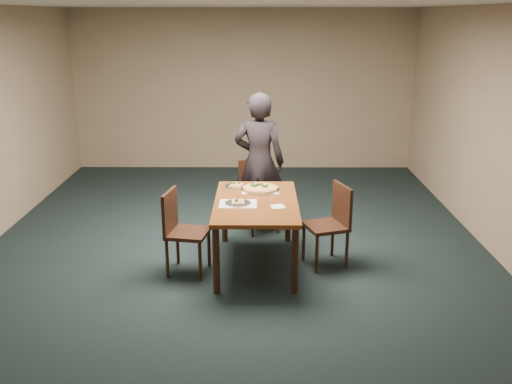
{
  "coord_description": "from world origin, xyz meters",
  "views": [
    {
      "loc": [
        0.28,
        -6.13,
        2.68
      ],
      "look_at": [
        0.24,
        -0.26,
        0.85
      ],
      "focal_mm": 40.0,
      "sensor_mm": 36.0,
      "label": 1
    }
  ],
  "objects_px": {
    "chair_right": "(332,220)",
    "pizza_pan": "(260,188)",
    "dining_table": "(256,209)",
    "chair_left": "(181,227)",
    "chair_far": "(257,190)",
    "slice_plate_far": "(237,186)",
    "diner": "(259,162)",
    "slice_plate_near": "(238,202)"
  },
  "relations": [
    {
      "from": "slice_plate_far",
      "to": "diner",
      "type": "bearing_deg",
      "value": 67.43
    },
    {
      "from": "slice_plate_near",
      "to": "slice_plate_far",
      "type": "xyz_separation_m",
      "value": [
        -0.04,
        0.63,
        -0.0
      ]
    },
    {
      "from": "pizza_pan",
      "to": "slice_plate_far",
      "type": "xyz_separation_m",
      "value": [
        -0.28,
        0.13,
        -0.01
      ]
    },
    {
      "from": "chair_far",
      "to": "diner",
      "type": "relative_size",
      "value": 0.51
    },
    {
      "from": "chair_left",
      "to": "diner",
      "type": "bearing_deg",
      "value": -21.85
    },
    {
      "from": "chair_left",
      "to": "chair_right",
      "type": "relative_size",
      "value": 1.0
    },
    {
      "from": "diner",
      "to": "chair_right",
      "type": "bearing_deg",
      "value": 135.64
    },
    {
      "from": "chair_right",
      "to": "chair_far",
      "type": "bearing_deg",
      "value": -161.78
    },
    {
      "from": "chair_right",
      "to": "slice_plate_far",
      "type": "xyz_separation_m",
      "value": [
        -1.07,
        0.49,
        0.25
      ]
    },
    {
      "from": "slice_plate_near",
      "to": "chair_left",
      "type": "bearing_deg",
      "value": -172.47
    },
    {
      "from": "diner",
      "to": "slice_plate_near",
      "type": "distance_m",
      "value": 1.29
    },
    {
      "from": "chair_right",
      "to": "slice_plate_near",
      "type": "relative_size",
      "value": 3.25
    },
    {
      "from": "dining_table",
      "to": "chair_far",
      "type": "height_order",
      "value": "chair_far"
    },
    {
      "from": "chair_left",
      "to": "pizza_pan",
      "type": "bearing_deg",
      "value": -45.71
    },
    {
      "from": "diner",
      "to": "slice_plate_far",
      "type": "xyz_separation_m",
      "value": [
        -0.26,
        -0.64,
        -0.13
      ]
    },
    {
      "from": "chair_far",
      "to": "chair_right",
      "type": "bearing_deg",
      "value": -76.97
    },
    {
      "from": "chair_far",
      "to": "slice_plate_far",
      "type": "bearing_deg",
      "value": -135.55
    },
    {
      "from": "diner",
      "to": "dining_table",
      "type": "bearing_deg",
      "value": 98.36
    },
    {
      "from": "chair_left",
      "to": "chair_right",
      "type": "height_order",
      "value": "same"
    },
    {
      "from": "chair_far",
      "to": "chair_left",
      "type": "relative_size",
      "value": 1.0
    },
    {
      "from": "dining_table",
      "to": "chair_left",
      "type": "xyz_separation_m",
      "value": [
        -0.81,
        -0.18,
        -0.14
      ]
    },
    {
      "from": "chair_right",
      "to": "pizza_pan",
      "type": "bearing_deg",
      "value": -133.06
    },
    {
      "from": "slice_plate_near",
      "to": "chair_right",
      "type": "bearing_deg",
      "value": 7.69
    },
    {
      "from": "dining_table",
      "to": "chair_right",
      "type": "bearing_deg",
      "value": 2.6
    },
    {
      "from": "chair_right",
      "to": "slice_plate_near",
      "type": "xyz_separation_m",
      "value": [
        -1.03,
        -0.14,
        0.25
      ]
    },
    {
      "from": "dining_table",
      "to": "chair_far",
      "type": "relative_size",
      "value": 1.65
    },
    {
      "from": "dining_table",
      "to": "pizza_pan",
      "type": "height_order",
      "value": "pizza_pan"
    },
    {
      "from": "dining_table",
      "to": "diner",
      "type": "bearing_deg",
      "value": 88.32
    },
    {
      "from": "chair_left",
      "to": "slice_plate_far",
      "type": "bearing_deg",
      "value": -28.85
    },
    {
      "from": "chair_left",
      "to": "diner",
      "type": "distance_m",
      "value": 1.63
    },
    {
      "from": "chair_far",
      "to": "dining_table",
      "type": "bearing_deg",
      "value": -114.54
    },
    {
      "from": "chair_left",
      "to": "pizza_pan",
      "type": "xyz_separation_m",
      "value": [
        0.85,
        0.58,
        0.26
      ]
    },
    {
      "from": "chair_right",
      "to": "pizza_pan",
      "type": "xyz_separation_m",
      "value": [
        -0.79,
        0.36,
        0.26
      ]
    },
    {
      "from": "chair_right",
      "to": "dining_table",
      "type": "bearing_deg",
      "value": -106.14
    },
    {
      "from": "dining_table",
      "to": "slice_plate_far",
      "type": "bearing_deg",
      "value": 113.46
    },
    {
      "from": "dining_table",
      "to": "pizza_pan",
      "type": "relative_size",
      "value": 3.47
    },
    {
      "from": "pizza_pan",
      "to": "slice_plate_far",
      "type": "height_order",
      "value": "pizza_pan"
    },
    {
      "from": "slice_plate_near",
      "to": "pizza_pan",
      "type": "bearing_deg",
      "value": 64.36
    },
    {
      "from": "chair_far",
      "to": "slice_plate_near",
      "type": "height_order",
      "value": "chair_far"
    },
    {
      "from": "chair_far",
      "to": "chair_right",
      "type": "relative_size",
      "value": 1.0
    },
    {
      "from": "chair_right",
      "to": "diner",
      "type": "bearing_deg",
      "value": -163.14
    },
    {
      "from": "dining_table",
      "to": "chair_far",
      "type": "xyz_separation_m",
      "value": [
        0.01,
        1.14,
        -0.14
      ]
    }
  ]
}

